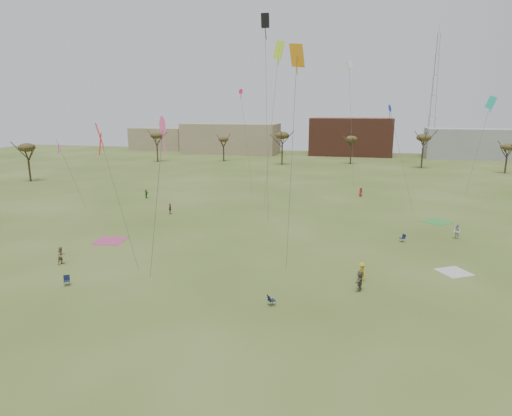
% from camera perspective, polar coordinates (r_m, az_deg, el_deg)
% --- Properties ---
extents(ground, '(260.00, 260.00, 0.00)m').
position_cam_1_polar(ground, '(32.09, -5.45, -14.37)').
color(ground, '#3A4D18').
rests_on(ground, ground).
extents(spectator_fore_b, '(0.87, 1.00, 1.75)m').
position_cam_1_polar(spectator_fore_b, '(45.95, -24.41, -5.76)').
color(spectator_fore_b, '#807151').
rests_on(spectator_fore_b, ground).
extents(spectator_fore_c, '(0.73, 1.65, 1.72)m').
position_cam_1_polar(spectator_fore_c, '(37.09, 13.59, -9.34)').
color(spectator_fore_c, brown).
rests_on(spectator_fore_c, ground).
extents(flyer_mid_b, '(1.10, 1.26, 1.69)m').
position_cam_1_polar(flyer_mid_b, '(39.09, 13.85, -8.20)').
color(flyer_mid_b, '#B49921').
rests_on(flyer_mid_b, ground).
extents(spectator_mid_d, '(0.51, 0.97, 1.57)m').
position_cam_1_polar(spectator_mid_d, '(62.86, -11.33, -0.10)').
color(spectator_mid_d, '#89396C').
rests_on(spectator_mid_d, ground).
extents(spectator_mid_e, '(1.07, 1.08, 1.76)m').
position_cam_1_polar(spectator_mid_e, '(55.11, 25.11, -2.83)').
color(spectator_mid_e, silver).
rests_on(spectator_mid_e, ground).
extents(flyer_far_a, '(0.66, 1.43, 1.49)m').
position_cam_1_polar(flyer_far_a, '(75.25, -14.36, 1.85)').
color(flyer_far_a, '#317E2A').
rests_on(flyer_far_a, ground).
extents(flyer_far_b, '(0.89, 0.81, 1.52)m').
position_cam_1_polar(flyer_far_b, '(76.50, 13.72, 2.07)').
color(flyer_far_b, maroon).
rests_on(flyer_far_b, ground).
extents(blanket_cream, '(3.51, 3.51, 0.03)m').
position_cam_1_polar(blanket_cream, '(44.15, 24.78, -7.74)').
color(blanket_cream, beige).
rests_on(blanket_cream, ground).
extents(blanket_plum, '(3.63, 3.63, 0.03)m').
position_cam_1_polar(blanket_plum, '(52.04, -18.81, -4.17)').
color(blanket_plum, '#B83873').
rests_on(blanket_plum, ground).
extents(blanket_olive, '(4.49, 4.49, 0.03)m').
position_cam_1_polar(blanket_olive, '(62.49, 22.85, -1.70)').
color(blanket_olive, green).
rests_on(blanket_olive, ground).
extents(camp_chair_left, '(0.72, 0.73, 0.87)m').
position_cam_1_polar(camp_chair_left, '(40.61, -23.79, -9.04)').
color(camp_chair_left, '#131C36').
rests_on(camp_chair_left, ground).
extents(camp_chair_center, '(0.74, 0.73, 0.87)m').
position_cam_1_polar(camp_chair_center, '(33.74, 2.05, -12.39)').
color(camp_chair_center, '#121733').
rests_on(camp_chair_center, ground).
extents(camp_chair_right, '(0.74, 0.73, 0.87)m').
position_cam_1_polar(camp_chair_right, '(51.70, 18.85, -3.99)').
color(camp_chair_right, '#141437').
rests_on(camp_chair_right, ground).
extents(kites_aloft, '(61.41, 66.52, 24.95)m').
position_cam_1_polar(kites_aloft, '(59.62, 4.86, 18.61)').
color(kites_aloft, '#CE1649').
rests_on(kites_aloft, ground).
extents(tree_line, '(117.44, 49.32, 8.91)m').
position_cam_1_polar(tree_line, '(106.93, 7.48, 8.75)').
color(tree_line, '#3A2B1E').
rests_on(tree_line, ground).
extents(building_tan, '(32.00, 14.00, 10.00)m').
position_cam_1_polar(building_tan, '(149.02, -3.35, 9.19)').
color(building_tan, '#937F60').
rests_on(building_tan, ground).
extents(building_brick, '(26.00, 16.00, 12.00)m').
position_cam_1_polar(building_brick, '(147.12, 12.49, 9.25)').
color(building_brick, brown).
rests_on(building_brick, ground).
extents(building_grey, '(24.00, 12.00, 9.00)m').
position_cam_1_polar(building_grey, '(148.24, 26.19, 7.69)').
color(building_grey, gray).
rests_on(building_grey, ground).
extents(building_tan_west, '(20.00, 12.00, 8.00)m').
position_cam_1_polar(building_tan_west, '(166.89, -12.59, 8.96)').
color(building_tan_west, '#937F60').
rests_on(building_tan_west, ground).
extents(radio_tower, '(1.51, 1.72, 41.00)m').
position_cam_1_polar(radio_tower, '(153.18, 22.47, 13.68)').
color(radio_tower, '#9EA3A8').
rests_on(radio_tower, ground).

